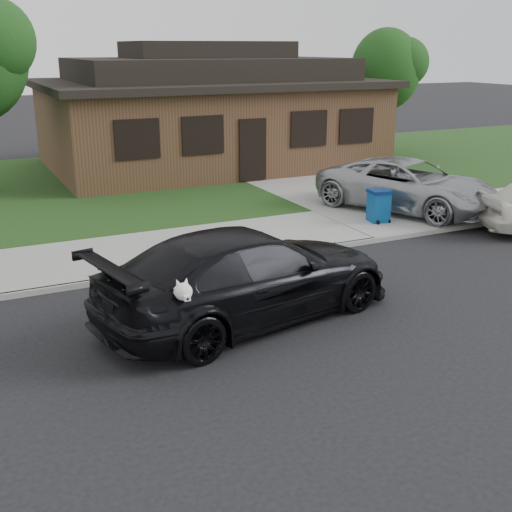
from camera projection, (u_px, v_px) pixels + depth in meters
name	position (u px, v px, depth m)	size (l,w,h in m)	color
ground	(316.00, 322.00, 11.22)	(120.00, 120.00, 0.00)	black
sidewalk	(210.00, 244.00, 15.48)	(60.00, 3.00, 0.12)	gray
curb	(235.00, 261.00, 14.20)	(60.00, 0.12, 0.12)	gray
lawn	(124.00, 183.00, 22.33)	(60.00, 13.00, 0.13)	#193814
driveway	(317.00, 183.00, 22.23)	(4.50, 13.00, 0.14)	gray
sedan	(248.00, 275.00, 11.14)	(5.89, 3.33, 1.61)	black
minivan	(408.00, 185.00, 18.12)	(2.39, 5.18, 1.44)	#A2A4A9
recycling_bin	(379.00, 206.00, 17.02)	(0.60, 0.61, 0.88)	navy
house	(208.00, 113.00, 25.04)	(12.60, 8.60, 4.65)	#422B1C
tree_1	(390.00, 68.00, 27.40)	(3.15, 3.00, 5.25)	#332114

